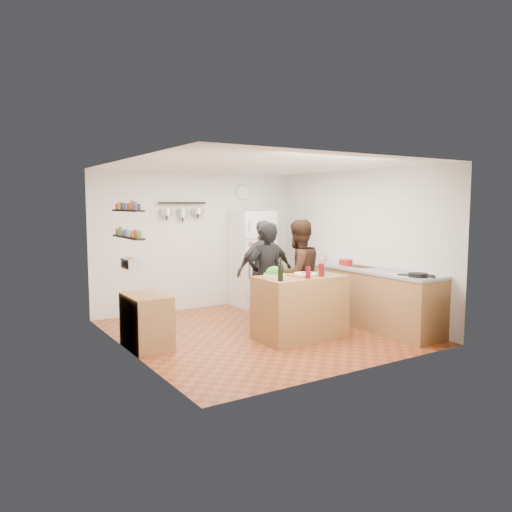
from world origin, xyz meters
TOP-DOWN VIEW (x-y plane):
  - room_shell at (0.00, 0.39)m, footprint 4.20×4.20m
  - prep_island at (0.30, -0.61)m, footprint 1.25×0.72m
  - pizza_board at (0.38, -0.63)m, footprint 0.42×0.34m
  - pizza at (0.38, -0.63)m, footprint 0.34×0.34m
  - salad_bowl at (-0.12, -0.56)m, footprint 0.30×0.30m
  - wine_bottle at (-0.20, -0.83)m, footprint 0.07×0.07m
  - wine_glass_near at (0.25, -0.85)m, footprint 0.07×0.07m
  - wine_glass_far at (0.52, -0.81)m, footprint 0.08×0.08m
  - pepper_mill at (0.75, -0.56)m, footprint 0.06×0.06m
  - salt_canister at (0.60, -0.73)m, footprint 0.08×0.08m
  - person_left at (0.07, -0.06)m, footprint 0.61×0.40m
  - person_center at (0.61, -0.14)m, footprint 0.85×0.67m
  - person_back at (0.42, 0.49)m, footprint 1.02×0.52m
  - counter_run at (1.70, -0.55)m, footprint 0.63×2.63m
  - stove_top at (1.70, -1.50)m, footprint 0.60×0.62m
  - skillet at (1.60, -1.61)m, footprint 0.27×0.27m
  - sink at (1.70, 0.30)m, footprint 0.50×0.80m
  - cutting_board at (1.70, -0.38)m, footprint 0.30×0.40m
  - red_bowl at (1.65, -0.08)m, footprint 0.23×0.23m
  - fridge at (0.95, 1.75)m, footprint 0.70×0.68m
  - wall_clock at (0.95, 2.08)m, footprint 0.30×0.03m
  - spice_shelf_lower at (-1.93, 0.20)m, footprint 0.12×1.00m
  - spice_shelf_upper at (-1.93, 0.20)m, footprint 0.12×1.00m
  - produce_basket at (-1.90, 0.20)m, footprint 0.18×0.35m
  - side_table at (-1.74, 0.10)m, footprint 0.50×0.80m
  - pot_rack at (-0.35, 2.00)m, footprint 0.90×0.04m

SIDE VIEW (x-z plane):
  - side_table at x=-1.74m, z-range 0.00..0.73m
  - counter_run at x=1.70m, z-range 0.00..0.90m
  - prep_island at x=0.30m, z-range 0.00..0.91m
  - person_left at x=0.07m, z-range 0.00..1.66m
  - person_back at x=0.42m, z-range 0.00..1.67m
  - person_center at x=0.61m, z-range 0.00..1.70m
  - fridge at x=0.95m, z-range 0.00..1.80m
  - stove_top at x=1.70m, z-range 0.90..0.92m
  - cutting_board at x=1.70m, z-range 0.90..0.92m
  - sink at x=1.70m, z-range 0.90..0.93m
  - pizza_board at x=0.38m, z-range 0.91..0.93m
  - pizza at x=0.38m, z-range 0.93..0.95m
  - salad_bowl at x=-0.12m, z-range 0.91..0.97m
  - skillet at x=1.60m, z-range 0.92..0.97m
  - red_bowl at x=1.65m, z-range 0.92..1.02m
  - salt_canister at x=0.60m, z-range 0.91..1.04m
  - wine_glass_near at x=0.25m, z-range 0.91..1.08m
  - pepper_mill at x=0.75m, z-range 0.91..1.09m
  - wine_glass_far at x=0.52m, z-range 0.91..1.10m
  - wine_bottle at x=-0.20m, z-range 0.91..1.13m
  - produce_basket at x=-1.90m, z-range 1.08..1.22m
  - room_shell at x=0.00m, z-range -0.85..3.35m
  - spice_shelf_lower at x=-1.93m, z-range 1.49..1.51m
  - spice_shelf_upper at x=-1.93m, z-range 1.84..1.86m
  - pot_rack at x=-0.35m, z-range 1.93..1.97m
  - wall_clock at x=0.95m, z-range 2.00..2.30m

